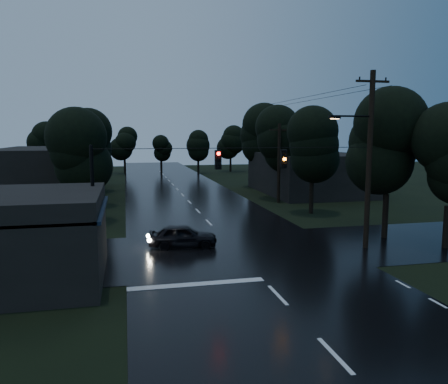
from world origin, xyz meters
name	(u,v)px	position (x,y,z in m)	size (l,w,h in m)	color
ground	(335,356)	(0.00, 0.00, 0.00)	(160.00, 160.00, 0.00)	black
main_road	(189,202)	(0.00, 30.00, 0.00)	(12.00, 120.00, 0.02)	black
cross_street	(235,251)	(0.00, 12.00, 0.00)	(60.00, 9.00, 0.02)	black
building_far_right	(309,173)	(14.00, 34.00, 2.20)	(10.00, 14.00, 4.40)	black
building_far_left	(51,171)	(-14.00, 40.00, 2.50)	(10.00, 16.00, 5.00)	black
utility_pole_main	(368,157)	(7.41, 11.00, 5.26)	(3.50, 0.30, 10.00)	black
utility_pole_far	(279,162)	(8.30, 28.00, 3.88)	(2.00, 0.30, 7.50)	black
anchor_pole_left	(93,206)	(-7.50, 11.00, 3.00)	(0.18, 0.18, 6.00)	black
span_signals	(251,159)	(0.56, 10.99, 5.24)	(15.00, 0.37, 1.12)	black
tree_corner_near	(389,143)	(10.00, 13.00, 5.99)	(4.48, 4.48, 9.44)	black
tree_left_a	(81,152)	(-9.00, 22.00, 5.24)	(3.92, 3.92, 8.26)	black
tree_left_b	(83,144)	(-9.60, 30.00, 5.62)	(4.20, 4.20, 8.85)	black
tree_left_c	(85,139)	(-10.20, 40.00, 5.99)	(4.48, 4.48, 9.44)	black
tree_right_a	(313,145)	(9.00, 22.00, 5.62)	(4.20, 4.20, 8.85)	black
tree_right_b	(285,139)	(9.60, 30.00, 5.99)	(4.48, 4.48, 9.44)	black
tree_right_c	(260,135)	(10.20, 40.00, 6.37)	(4.76, 4.76, 10.03)	black
car	(183,236)	(-2.77, 13.46, 0.67)	(1.58, 3.92, 1.34)	black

